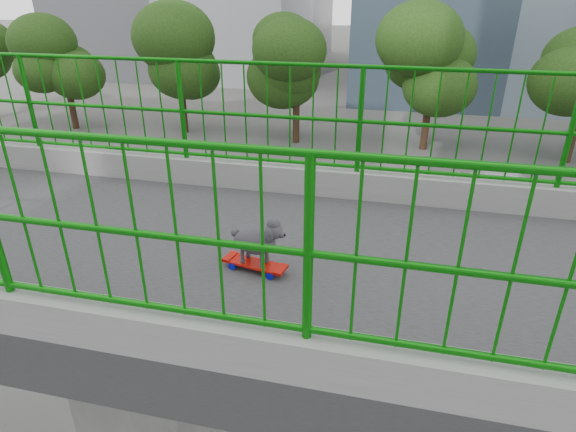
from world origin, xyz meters
The scene contains 9 objects.
road centered at (-13.00, 0.00, 0.01)m, with size 18.00×90.00×0.02m, color black.
footbridge centered at (0.00, 0.00, 5.22)m, with size 3.00×24.00×7.00m.
railing centered at (0.00, 0.00, 7.21)m, with size 3.00×24.00×1.42m.
street_trees centered at (-26.03, 1.06, 4.72)m, with size 5.30×60.40×7.26m.
skateboard centered at (0.33, 1.36, 7.05)m, with size 0.27×0.56×0.07m.
poodle centered at (0.34, 1.38, 7.29)m, with size 0.26×0.48×0.41m.
car_2 centered at (-12.40, -1.33, 0.68)m, with size 2.26×4.90×1.36m, color gray.
car_3 centered at (-15.60, -9.48, 0.77)m, with size 2.17×5.33×1.55m, color white.
car_4 centered at (-18.80, 7.56, 0.80)m, with size 1.89×4.69×1.60m, color white.
Camera 1 is at (3.54, 2.40, 9.11)m, focal length 29.78 mm.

